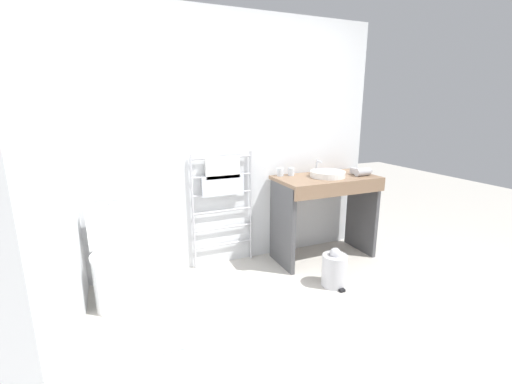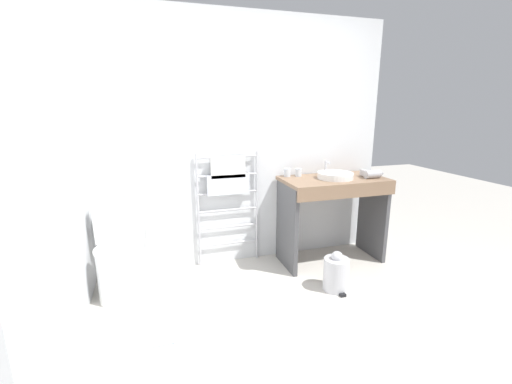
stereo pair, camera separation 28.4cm
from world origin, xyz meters
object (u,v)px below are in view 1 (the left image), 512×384
towel_radiator (223,187)px  toilet (117,263)px  sink_basin (328,174)px  cup_near_edge (291,172)px  cup_near_wall (280,172)px  hair_dryer (363,172)px  trash_bin (334,269)px

towel_radiator → toilet: bearing=-162.8°
sink_basin → cup_near_edge: (-0.30, 0.21, 0.01)m
sink_basin → cup_near_wall: cup_near_wall is taller
toilet → cup_near_wall: (1.61, 0.27, 0.58)m
cup_near_wall → hair_dryer: same height
sink_basin → cup_near_wall: 0.47m
hair_dryer → cup_near_edge: bearing=156.4°
trash_bin → hair_dryer: bearing=35.7°
towel_radiator → sink_basin: (1.02, -0.27, 0.10)m
sink_basin → cup_near_wall: bearing=150.7°
sink_basin → hair_dryer: 0.38m
cup_near_wall → sink_basin: bearing=-29.3°
trash_bin → cup_near_wall: bearing=102.3°
towel_radiator → hair_dryer: (1.39, -0.35, 0.11)m
cup_near_wall → cup_near_edge: 0.12m
sink_basin → cup_near_wall: (-0.41, 0.23, 0.01)m
towel_radiator → hair_dryer: bearing=-14.3°
cup_near_edge → towel_radiator: bearing=175.2°
sink_basin → trash_bin: bearing=-115.3°
sink_basin → toilet: bearing=-178.9°
hair_dryer → trash_bin: size_ratio=0.60×
toilet → hair_dryer: (2.39, -0.04, 0.58)m
cup_near_edge → hair_dryer: 0.73m
towel_radiator → cup_near_edge: (0.71, -0.06, 0.11)m
toilet → sink_basin: (2.02, 0.04, 0.57)m
toilet → cup_near_wall: bearing=9.6°
cup_near_edge → hair_dryer: (0.67, -0.29, 0.00)m
sink_basin → hair_dryer: hair_dryer is taller
toilet → cup_near_wall: size_ratio=9.78×
towel_radiator → cup_near_edge: towel_radiator is taller
toilet → sink_basin: 2.10m
cup_near_edge → trash_bin: size_ratio=0.22×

